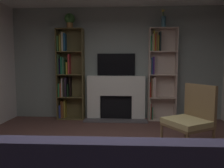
# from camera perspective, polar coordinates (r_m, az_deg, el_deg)

# --- Properties ---
(wall_back_accent) EXTENTS (5.41, 0.06, 2.80)m
(wall_back_accent) POSITION_cam_1_polar(r_m,az_deg,el_deg) (5.57, 1.12, 5.37)
(wall_back_accent) COLOR gray
(wall_back_accent) RESTS_ON ground_plane
(fireplace) EXTENTS (1.55, 0.50, 1.09)m
(fireplace) POSITION_cam_1_polar(r_m,az_deg,el_deg) (5.50, 1.04, -3.32)
(fireplace) COLOR white
(fireplace) RESTS_ON ground_plane
(tv) EXTENTS (0.94, 0.06, 0.55)m
(tv) POSITION_cam_1_polar(r_m,az_deg,el_deg) (5.51, 1.09, 5.11)
(tv) COLOR black
(tv) RESTS_ON fireplace
(bookshelf_left) EXTENTS (0.67, 0.31, 2.26)m
(bookshelf_left) POSITION_cam_1_polar(r_m,az_deg,el_deg) (5.62, -11.51, 2.33)
(bookshelf_left) COLOR brown
(bookshelf_left) RESTS_ON ground_plane
(bookshelf_right) EXTENTS (0.67, 0.28, 2.26)m
(bookshelf_right) POSITION_cam_1_polar(r_m,az_deg,el_deg) (5.50, 12.14, 2.93)
(bookshelf_right) COLOR beige
(bookshelf_right) RESTS_ON ground_plane
(potted_plant) EXTENTS (0.25, 0.25, 0.37)m
(potted_plant) POSITION_cam_1_polar(r_m,az_deg,el_deg) (5.66, -11.03, 16.16)
(potted_plant) COLOR #AC7A44
(potted_plant) RESTS_ON bookshelf_left
(vase_with_flowers) EXTENTS (0.11, 0.11, 0.43)m
(vase_with_flowers) POSITION_cam_1_polar(r_m,az_deg,el_deg) (5.55, 13.32, 15.81)
(vase_with_flowers) COLOR teal
(vase_with_flowers) RESTS_ON bookshelf_right
(armchair) EXTENTS (0.81, 0.81, 1.07)m
(armchair) POSITION_cam_1_polar(r_m,az_deg,el_deg) (3.69, 20.05, -8.21)
(armchair) COLOR brown
(armchair) RESTS_ON ground_plane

